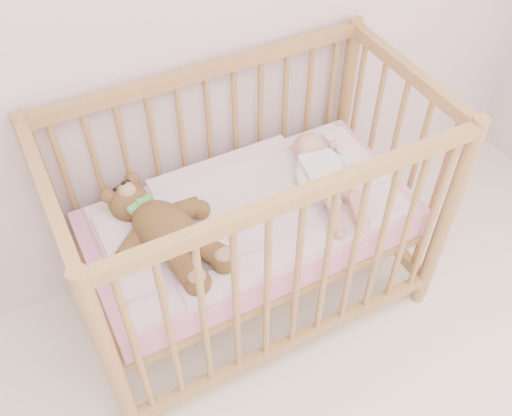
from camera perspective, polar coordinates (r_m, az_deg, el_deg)
crib at (r=2.17m, az=-0.61°, el=-1.31°), size 1.36×0.76×1.00m
mattress at (r=2.18m, az=-0.61°, el=-1.57°), size 1.22×0.62×0.13m
blanket at (r=2.12m, az=-0.62°, el=-0.23°), size 1.10×0.58×0.06m
baby at (r=2.17m, az=6.80°, el=3.49°), size 0.35×0.58×0.13m
teddy_bear at (r=1.97m, az=-9.09°, el=-2.22°), size 0.58×0.69×0.16m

